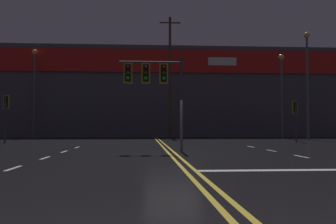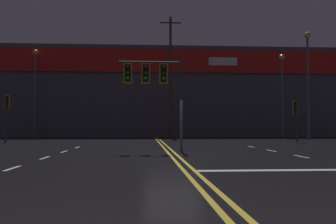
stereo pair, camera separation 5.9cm
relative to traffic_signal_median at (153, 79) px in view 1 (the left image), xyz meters
The scene contains 10 objects.
ground_plane 3.83m from the traffic_signal_median, 55.80° to the right, with size 200.00×200.00×0.00m, color black.
road_markings 4.72m from the traffic_signal_median, 53.28° to the right, with size 15.35×60.00×0.01m.
traffic_signal_median is the anchor object (origin of this frame).
traffic_signal_corner_northeast 15.13m from the traffic_signal_median, 41.86° to the left, with size 0.42×0.36×3.19m.
traffic_signal_corner_northwest 14.43m from the traffic_signal_median, 136.74° to the left, with size 0.42×0.36×3.51m.
streetlight_near_left 25.36m from the traffic_signal_median, 118.38° to the left, with size 0.56×0.56×9.36m.
streetlight_median_approach 20.74m from the traffic_signal_median, 45.80° to the left, with size 0.56×0.56×9.79m.
streetlight_far_left 23.01m from the traffic_signal_median, 54.21° to the left, with size 0.56×0.56×8.46m.
building_backdrop 28.25m from the traffic_signal_median, 88.31° to the left, with size 42.81×10.23×10.26m.
utility_pole_row 20.75m from the traffic_signal_median, 87.29° to the left, with size 46.85×0.26×12.64m.
Camera 1 is at (-1.32, -16.81, 1.26)m, focal length 40.00 mm.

